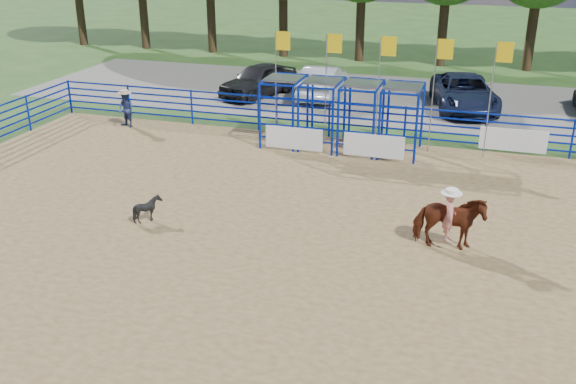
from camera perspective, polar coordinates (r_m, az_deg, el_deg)
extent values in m
plane|color=#355723|center=(16.34, 5.47, -6.28)|extent=(120.00, 120.00, 0.00)
cube|color=olive|center=(16.34, 5.47, -6.25)|extent=(30.00, 20.00, 0.02)
cube|color=slate|center=(32.16, 11.93, 7.95)|extent=(40.00, 10.00, 0.01)
imported|color=#622713|center=(17.09, 14.10, -2.60)|extent=(1.87, 0.96, 1.53)
imported|color=red|center=(16.77, 14.36, -0.04)|extent=(0.35, 0.50, 1.32)
cylinder|color=white|center=(16.52, 14.59, 2.17)|extent=(0.54, 0.54, 0.12)
imported|color=black|center=(18.71, -12.36, -1.46)|extent=(0.76, 0.69, 0.77)
imported|color=navy|center=(27.79, -14.21, 7.10)|extent=(0.88, 0.78, 1.50)
cylinder|color=tan|center=(27.61, -14.35, 8.60)|extent=(0.56, 0.56, 0.11)
imported|color=black|center=(32.33, -2.62, 9.94)|extent=(3.33, 4.97, 1.57)
imported|color=#919499|center=(31.97, 3.06, 9.77)|extent=(1.92, 4.84, 1.57)
imported|color=#151C35|center=(30.86, 15.40, 8.51)|extent=(3.70, 5.98, 1.54)
cube|color=white|center=(23.94, 0.53, 4.80)|extent=(2.20, 0.04, 0.85)
cube|color=white|center=(23.30, 7.63, 4.09)|extent=(2.20, 0.04, 0.85)
cube|color=white|center=(25.14, 19.38, 4.37)|extent=(2.40, 0.04, 0.85)
cylinder|color=#3F2B19|center=(49.04, -18.00, 15.13)|extent=(0.56, 0.56, 4.80)
cylinder|color=#3F2B19|center=(46.39, -12.72, 15.29)|extent=(0.56, 0.56, 4.80)
cylinder|color=#3F2B19|center=(44.16, -6.85, 15.32)|extent=(0.56, 0.56, 4.80)
cylinder|color=#3F2B19|center=(42.40, -0.42, 15.17)|extent=(0.56, 0.56, 4.80)
cylinder|color=#3F2B19|center=(41.17, 6.45, 14.82)|extent=(0.56, 0.56, 4.80)
cylinder|color=#3F2B19|center=(40.53, 13.62, 14.23)|extent=(0.56, 0.56, 4.80)
cylinder|color=#3F2B19|center=(40.50, 20.86, 13.41)|extent=(0.56, 0.56, 4.80)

